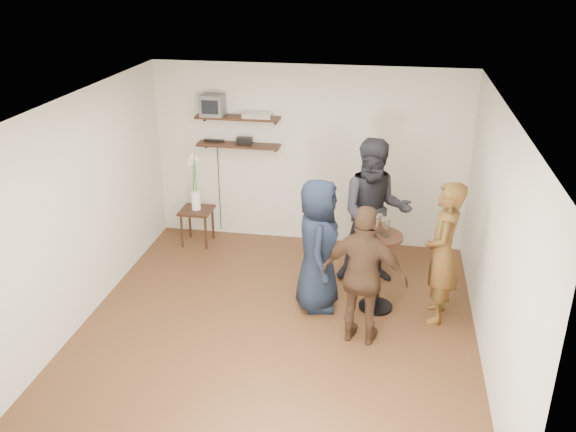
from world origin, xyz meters
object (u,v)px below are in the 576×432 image
(crt_monitor, at_px, (213,105))
(person_navy, at_px, (318,245))
(side_table, at_px, (197,215))
(person_plaid, at_px, (442,253))
(person_brown, at_px, (364,276))
(drinks_table, at_px, (378,262))
(radio, at_px, (245,141))
(dvd_deck, at_px, (258,115))
(person_dark, at_px, (375,212))

(crt_monitor, distance_m, person_navy, 2.75)
(side_table, xyz_separation_m, person_plaid, (3.39, -1.46, 0.40))
(person_brown, bearing_deg, person_plaid, -133.32)
(drinks_table, bearing_deg, crt_monitor, 145.54)
(person_navy, bearing_deg, person_plaid, -96.86)
(radio, relative_size, drinks_table, 0.23)
(dvd_deck, relative_size, person_brown, 0.25)
(dvd_deck, height_order, drinks_table, dvd_deck)
(person_plaid, relative_size, person_dark, 0.89)
(crt_monitor, relative_size, radio, 1.45)
(person_plaid, bearing_deg, person_navy, -83.14)
(dvd_deck, xyz_separation_m, side_table, (-0.87, -0.32, -1.45))
(person_plaid, distance_m, person_dark, 1.14)
(radio, distance_m, person_navy, 2.30)
(drinks_table, distance_m, person_brown, 0.74)
(drinks_table, bearing_deg, person_dark, 97.35)
(drinks_table, xyz_separation_m, person_plaid, (0.71, -0.09, 0.22))
(crt_monitor, bearing_deg, side_table, -126.04)
(radio, relative_size, person_navy, 0.13)
(person_plaid, bearing_deg, person_dark, -127.59)
(dvd_deck, bearing_deg, radio, 180.00)
(person_dark, bearing_deg, side_table, 158.41)
(crt_monitor, relative_size, person_navy, 0.20)
(radio, relative_size, person_brown, 0.14)
(drinks_table, bearing_deg, person_brown, -100.82)
(drinks_table, relative_size, person_navy, 0.60)
(crt_monitor, xyz_separation_m, person_plaid, (3.16, -1.78, -1.17))
(crt_monitor, height_order, person_plaid, crt_monitor)
(crt_monitor, distance_m, side_table, 1.61)
(drinks_table, height_order, person_plaid, person_plaid)
(person_plaid, xyz_separation_m, person_brown, (-0.84, -0.61, -0.05))
(drinks_table, bearing_deg, person_plaid, -7.46)
(dvd_deck, bearing_deg, person_brown, -54.93)
(person_brown, bearing_deg, side_table, -28.29)
(dvd_deck, xyz_separation_m, drinks_table, (1.81, -1.68, -1.27))
(person_dark, height_order, person_brown, person_dark)
(person_dark, bearing_deg, person_navy, -135.55)
(radio, relative_size, person_plaid, 0.13)
(side_table, bearing_deg, drinks_table, -27.02)
(side_table, xyz_separation_m, drinks_table, (2.68, -1.37, 0.17))
(radio, height_order, person_navy, person_navy)
(person_navy, bearing_deg, radio, 30.13)
(side_table, relative_size, person_dark, 0.28)
(dvd_deck, height_order, person_plaid, dvd_deck)
(crt_monitor, height_order, dvd_deck, crt_monitor)
(dvd_deck, distance_m, drinks_table, 2.78)
(radio, xyz_separation_m, drinks_table, (2.01, -1.68, -0.89))
(crt_monitor, height_order, person_navy, crt_monitor)
(dvd_deck, xyz_separation_m, person_navy, (1.10, -1.76, -1.08))
(radio, bearing_deg, person_brown, -51.85)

